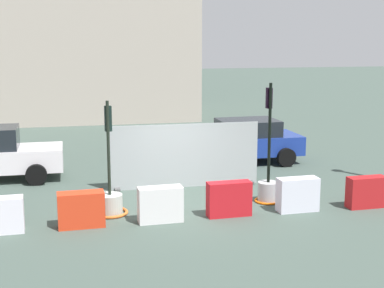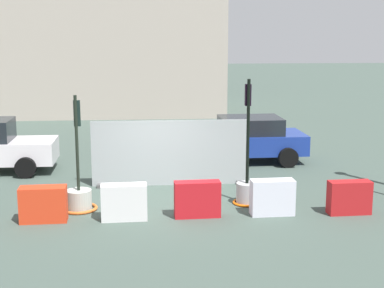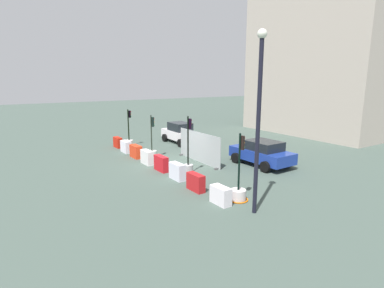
{
  "view_description": "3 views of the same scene",
  "coord_description": "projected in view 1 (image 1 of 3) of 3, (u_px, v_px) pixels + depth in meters",
  "views": [
    {
      "loc": [
        -3.01,
        -14.76,
        4.63
      ],
      "look_at": [
        0.22,
        0.23,
        1.67
      ],
      "focal_mm": 53.75,
      "sensor_mm": 36.0,
      "label": 1
    },
    {
      "loc": [
        -0.33,
        -14.92,
        4.63
      ],
      "look_at": [
        0.87,
        0.04,
        1.62
      ],
      "focal_mm": 54.74,
      "sensor_mm": 36.0,
      "label": 2
    },
    {
      "loc": [
        16.53,
        -8.8,
        5.29
      ],
      "look_at": [
        2.57,
        0.02,
        1.8
      ],
      "focal_mm": 28.6,
      "sensor_mm": 36.0,
      "label": 3
    }
  ],
  "objects": [
    {
      "name": "ground_plane",
      "position": [
        186.0,
        206.0,
        15.67
      ],
      "size": [
        120.0,
        120.0,
        0.0
      ],
      "primitive_type": "plane",
      "color": "#405048"
    },
    {
      "name": "traffic_light_1",
      "position": [
        110.0,
        199.0,
        14.9
      ],
      "size": [
        0.93,
        0.93,
        2.97
      ],
      "color": "#B0B7AD",
      "rests_on": "ground_plane"
    },
    {
      "name": "traffic_light_2",
      "position": [
        268.0,
        183.0,
        15.97
      ],
      "size": [
        0.75,
        0.75,
        3.32
      ],
      "color": "#A8A7A9",
      "rests_on": "ground_plane"
    },
    {
      "name": "construction_barrier_1",
      "position": [
        1.0,
        215.0,
        13.49
      ],
      "size": [
        1.06,
        0.47,
        0.85
      ],
      "color": "silver",
      "rests_on": "ground_plane"
    },
    {
      "name": "construction_barrier_2",
      "position": [
        81.0,
        210.0,
        13.91
      ],
      "size": [
        1.14,
        0.51,
        0.86
      ],
      "color": "red",
      "rests_on": "ground_plane"
    },
    {
      "name": "construction_barrier_3",
      "position": [
        160.0,
        204.0,
        14.28
      ],
      "size": [
        1.12,
        0.47,
        0.89
      ],
      "color": "silver",
      "rests_on": "ground_plane"
    },
    {
      "name": "construction_barrier_4",
      "position": [
        229.0,
        199.0,
        14.74
      ],
      "size": [
        1.15,
        0.42,
        0.9
      ],
      "color": "red",
      "rests_on": "ground_plane"
    },
    {
      "name": "construction_barrier_5",
      "position": [
        298.0,
        195.0,
        15.14
      ],
      "size": [
        1.1,
        0.47,
        0.9
      ],
      "color": "silver",
      "rests_on": "ground_plane"
    },
    {
      "name": "construction_barrier_6",
      "position": [
        367.0,
        192.0,
        15.47
      ],
      "size": [
        1.08,
        0.43,
        0.85
      ],
      "color": "#B11A1D",
      "rests_on": "ground_plane"
    },
    {
      "name": "car_blue_estate",
      "position": [
        245.0,
        141.0,
        20.8
      ],
      "size": [
        4.11,
        2.33,
        1.57
      ],
      "color": "navy",
      "rests_on": "ground_plane"
    },
    {
      "name": "site_fence_panel",
      "position": [
        185.0,
        157.0,
        17.44
      ],
      "size": [
        4.6,
        0.5,
        1.95
      ],
      "color": "#9BA2A3",
      "rests_on": "ground_plane"
    }
  ]
}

